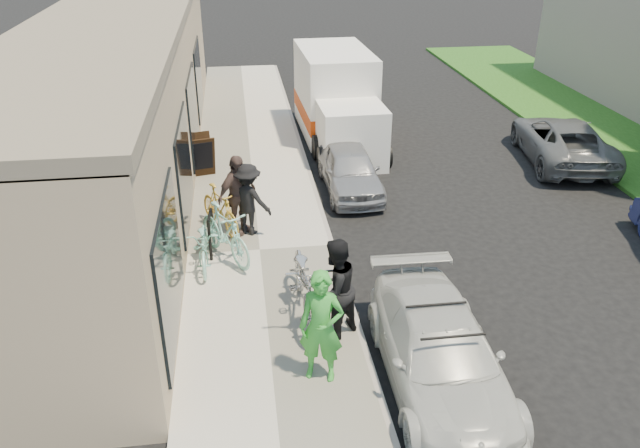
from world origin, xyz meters
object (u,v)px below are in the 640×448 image
far_car_gray (562,140)px  bike_rack (211,230)px  woman_rider (321,327)px  bystander_b (237,195)px  sedan_white (440,352)px  cruiser_bike_a (225,233)px  tandem_bike (306,283)px  sedan_silver (350,170)px  man_standing (335,289)px  cruiser_bike_b (204,245)px  bystander_a (248,199)px  cruiser_bike_c (220,209)px  moving_truck (337,102)px  sandwich_board (201,155)px

far_car_gray → bike_rack: bearing=33.6°
woman_rider → bystander_b: bearing=121.4°
bike_rack → bystander_b: (0.57, 0.87, 0.35)m
bike_rack → sedan_white: (3.50, -4.32, -0.10)m
sedan_white → cruiser_bike_a: bearing=129.6°
tandem_bike → bystander_b: size_ratio=1.31×
sedan_white → sedan_silver: bearing=91.7°
woman_rider → bike_rack: bearing=131.2°
man_standing → cruiser_bike_b: 3.45m
bystander_a → bystander_b: size_ratio=0.90×
bike_rack → woman_rider: bearing=-67.1°
tandem_bike → man_standing: size_ratio=1.33×
woman_rider → bystander_b: woman_rider is taller
man_standing → cruiser_bike_a: 3.35m
man_standing → cruiser_bike_c: bearing=-100.9°
woman_rider → moving_truck: bearing=98.0°
moving_truck → bystander_b: (-3.19, -6.23, -0.15)m
cruiser_bike_a → cruiser_bike_b: (-0.42, -0.20, -0.12)m
cruiser_bike_a → cruiser_bike_c: cruiser_bike_a is taller
sedan_white → cruiser_bike_c: sedan_white is taller
woman_rider → cruiser_bike_c: (-1.54, 5.09, -0.41)m
tandem_bike → man_standing: bearing=-60.7°
cruiser_bike_b → sedan_white: bearing=-48.9°
far_car_gray → man_standing: size_ratio=2.54×
sedan_silver → cruiser_bike_a: size_ratio=1.79×
cruiser_bike_c → bystander_b: 0.57m
moving_truck → bystander_a: size_ratio=3.43×
man_standing → bystander_b: bystander_b is taller
bike_rack → bystander_a: size_ratio=0.56×
sedan_silver → woman_rider: woman_rider is taller
cruiser_bike_a → bystander_a: 1.20m
tandem_bike → woman_rider: (0.04, -1.71, 0.30)m
moving_truck → tandem_bike: size_ratio=2.35×
man_standing → far_car_gray: bearing=-172.3°
cruiser_bike_b → bystander_b: (0.71, 1.32, 0.45)m
sedan_white → bystander_b: size_ratio=2.31×
sedan_silver → tandem_bike: size_ratio=1.44×
sedan_white → sedan_silver: 7.42m
man_standing → cruiser_bike_b: size_ratio=1.04×
far_car_gray → tandem_bike: size_ratio=1.91×
sandwich_board → bystander_a: bearing=-85.9°
far_car_gray → moving_truck: bearing=-14.5°
far_car_gray → bystander_a: size_ratio=2.79×
sandwich_board → man_standing: bearing=-85.7°
moving_truck → woman_rider: 11.38m
sedan_white → moving_truck: bearing=90.0°
woman_rider → man_standing: size_ratio=1.04×
sandwich_board → bystander_a: (1.15, -3.52, 0.25)m
man_standing → sedan_white: bearing=102.1°
sedan_silver → bystander_a: bearing=-139.5°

